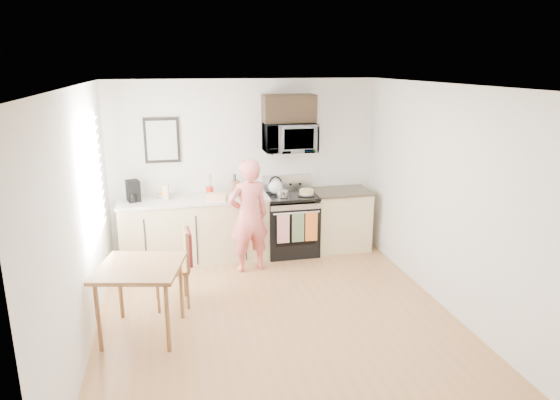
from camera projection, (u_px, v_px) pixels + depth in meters
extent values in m
plane|color=#9F6D3D|center=(278.00, 318.00, 5.70)|extent=(4.60, 4.60, 0.00)
cube|color=silver|center=(245.00, 167.00, 7.51)|extent=(4.00, 0.04, 2.60)
cube|color=silver|center=(354.00, 309.00, 3.18)|extent=(4.00, 0.04, 2.60)
cube|color=silver|center=(80.00, 222.00, 4.93)|extent=(0.04, 4.60, 2.60)
cube|color=silver|center=(446.00, 199.00, 5.77)|extent=(0.04, 4.60, 2.60)
cube|color=silver|center=(278.00, 85.00, 5.00)|extent=(4.00, 4.60, 0.04)
cube|color=silver|center=(91.00, 179.00, 5.62)|extent=(0.02, 1.40, 1.50)
cube|color=white|center=(92.00, 179.00, 5.62)|extent=(0.01, 1.30, 1.40)
cube|color=#CCBB82|center=(195.00, 231.00, 7.29)|extent=(2.10, 0.60, 0.90)
cube|color=silver|center=(194.00, 200.00, 7.16)|extent=(2.14, 0.64, 0.04)
cube|color=#CCBB82|center=(340.00, 220.00, 7.76)|extent=(0.84, 0.60, 0.90)
cube|color=black|center=(341.00, 191.00, 7.63)|extent=(0.88, 0.64, 0.04)
cube|color=black|center=(291.00, 228.00, 7.58)|extent=(0.76, 0.65, 0.77)
cube|color=black|center=(296.00, 231.00, 7.27)|extent=(0.61, 0.02, 0.45)
cube|color=#BCBCC2|center=(296.00, 209.00, 7.18)|extent=(0.74, 0.02, 0.14)
cylinder|color=#BCBCC2|center=(297.00, 213.00, 7.15)|extent=(0.68, 0.02, 0.02)
cube|color=black|center=(291.00, 196.00, 7.45)|extent=(0.76, 0.65, 0.04)
cube|color=#BCBCC2|center=(287.00, 183.00, 7.67)|extent=(0.76, 0.08, 0.24)
cube|color=silver|center=(283.00, 229.00, 7.16)|extent=(0.18, 0.02, 0.44)
cube|color=#5F774F|center=(298.00, 227.00, 7.21)|extent=(0.18, 0.02, 0.44)
cube|color=orange|center=(311.00, 227.00, 7.25)|extent=(0.18, 0.02, 0.44)
imported|color=#BCBCC2|center=(290.00, 138.00, 7.32)|extent=(0.76, 0.51, 0.42)
cube|color=black|center=(289.00, 108.00, 7.25)|extent=(0.76, 0.35, 0.40)
cube|color=black|center=(162.00, 140.00, 7.12)|extent=(0.50, 0.03, 0.65)
cube|color=#ACB0A6|center=(162.00, 140.00, 7.10)|extent=(0.42, 0.01, 0.56)
cube|color=#B6230F|center=(249.00, 167.00, 7.51)|extent=(0.20, 0.02, 0.20)
imported|color=#C83E37|center=(249.00, 216.00, 6.83)|extent=(0.64, 0.49, 1.59)
cube|color=brown|center=(139.00, 268.00, 5.18)|extent=(0.84, 0.84, 0.04)
cylinder|color=brown|center=(98.00, 318.00, 4.96)|extent=(0.05, 0.05, 0.74)
cylinder|color=brown|center=(167.00, 318.00, 4.95)|extent=(0.05, 0.05, 0.74)
cylinder|color=brown|center=(120.00, 288.00, 5.62)|extent=(0.05, 0.05, 0.74)
cylinder|color=brown|center=(181.00, 288.00, 5.62)|extent=(0.05, 0.05, 0.74)
cube|color=brown|center=(171.00, 269.00, 5.91)|extent=(0.43, 0.43, 0.04)
cube|color=brown|center=(186.00, 247.00, 5.90)|extent=(0.07, 0.40, 0.48)
cube|color=maroon|center=(188.00, 246.00, 5.90)|extent=(0.08, 0.36, 0.40)
cylinder|color=brown|center=(158.00, 295.00, 5.77)|extent=(0.03, 0.03, 0.44)
cylinder|color=brown|center=(188.00, 292.00, 5.86)|extent=(0.03, 0.03, 0.44)
cylinder|color=brown|center=(157.00, 283.00, 6.09)|extent=(0.03, 0.03, 0.44)
cylinder|color=brown|center=(185.00, 280.00, 6.18)|extent=(0.03, 0.03, 0.44)
cube|color=brown|center=(236.00, 187.00, 7.38)|extent=(0.11, 0.14, 0.20)
cylinder|color=#B6230F|center=(210.00, 191.00, 7.29)|extent=(0.11, 0.11, 0.14)
imported|color=silver|center=(164.00, 195.00, 7.22)|extent=(0.27, 0.27, 0.05)
cube|color=tan|center=(166.00, 192.00, 7.09)|extent=(0.10, 0.10, 0.22)
cube|color=black|center=(133.00, 191.00, 6.98)|extent=(0.22, 0.24, 0.30)
cylinder|color=black|center=(133.00, 198.00, 6.91)|extent=(0.11, 0.11, 0.11)
cube|color=tan|center=(217.00, 197.00, 7.03)|extent=(0.31, 0.21, 0.10)
cylinder|color=black|center=(306.00, 195.00, 7.39)|extent=(0.26, 0.26, 0.01)
cylinder|color=tan|center=(307.00, 192.00, 7.38)|extent=(0.21, 0.21, 0.07)
sphere|color=silver|center=(276.00, 187.00, 7.44)|extent=(0.21, 0.21, 0.21)
cone|color=silver|center=(276.00, 179.00, 7.41)|extent=(0.07, 0.07, 0.07)
torus|color=black|center=(276.00, 182.00, 7.42)|extent=(0.19, 0.02, 0.19)
cylinder|color=#BCBCC2|center=(282.00, 194.00, 7.30)|extent=(0.17, 0.17, 0.09)
cylinder|color=black|center=(284.00, 194.00, 7.16)|extent=(0.03, 0.16, 0.02)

